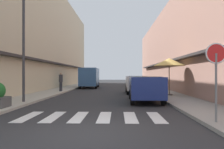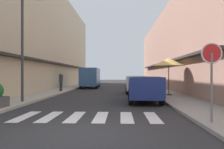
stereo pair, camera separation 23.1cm
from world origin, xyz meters
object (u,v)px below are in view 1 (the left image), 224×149
(parked_car_mid, at_px, (137,82))
(street_lamp, at_px, (27,36))
(cafe_umbrella, at_px, (169,62))
(pedestrian_walking_near, at_px, (61,81))
(round_street_sign, at_px, (216,61))
(delivery_van, at_px, (90,76))
(parked_car_near, at_px, (145,86))

(parked_car_mid, xyz_separation_m, street_lamp, (-6.49, -7.01, 2.72))
(street_lamp, bearing_deg, cafe_umbrella, 26.25)
(street_lamp, xyz_separation_m, pedestrian_walking_near, (-0.18, 7.84, -2.64))
(parked_car_mid, bearing_deg, pedestrian_walking_near, 172.92)
(round_street_sign, relative_size, street_lamp, 0.42)
(cafe_umbrella, height_order, pedestrian_walking_near, cafe_umbrella)
(pedestrian_walking_near, bearing_deg, delivery_van, -28.07)
(cafe_umbrella, xyz_separation_m, pedestrian_walking_near, (-8.76, 3.61, -1.47))
(parked_car_mid, relative_size, street_lamp, 0.69)
(parked_car_near, height_order, round_street_sign, round_street_sign)
(parked_car_mid, distance_m, street_lamp, 9.93)
(delivery_van, height_order, pedestrian_walking_near, delivery_van)
(parked_car_near, bearing_deg, street_lamp, -170.80)
(parked_car_near, xyz_separation_m, delivery_van, (-4.97, 13.64, 0.48))
(delivery_van, bearing_deg, cafe_umbrella, -56.00)
(round_street_sign, bearing_deg, parked_car_near, 103.34)
(parked_car_near, relative_size, delivery_van, 0.80)
(round_street_sign, bearing_deg, cafe_umbrella, 85.83)
(street_lamp, xyz_separation_m, cafe_umbrella, (8.58, 4.23, -1.17))
(delivery_van, distance_m, pedestrian_walking_near, 7.07)
(delivery_van, bearing_deg, parked_car_near, -69.99)
(parked_car_mid, distance_m, delivery_van, 9.16)
(delivery_van, relative_size, cafe_umbrella, 2.06)
(parked_car_mid, distance_m, cafe_umbrella, 3.81)
(parked_car_near, bearing_deg, cafe_umbrella, 56.69)
(parked_car_mid, height_order, round_street_sign, round_street_sign)
(cafe_umbrella, bearing_deg, parked_car_near, -123.31)
(round_street_sign, bearing_deg, street_lamp, 148.00)
(parked_car_mid, relative_size, delivery_van, 0.74)
(round_street_sign, distance_m, pedestrian_walking_near, 15.16)
(round_street_sign, bearing_deg, parked_car_mid, 96.78)
(parked_car_near, height_order, street_lamp, street_lamp)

